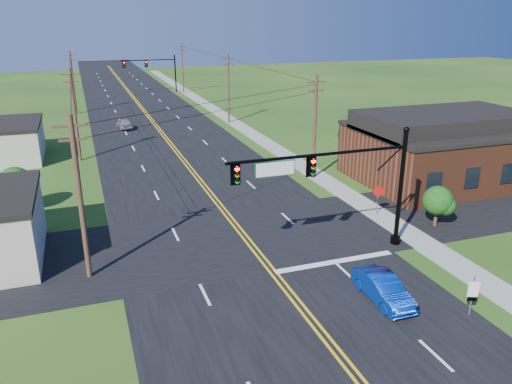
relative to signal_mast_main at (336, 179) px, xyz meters
name	(u,v)px	position (x,y,z in m)	size (l,w,h in m)	color
ground	(329,348)	(-4.34, -8.00, -4.75)	(260.00, 260.00, 0.00)	#204212
road_main	(154,125)	(-4.34, 42.00, -4.73)	(16.00, 220.00, 0.04)	black
road_cross	(243,238)	(-4.34, 4.00, -4.73)	(70.00, 10.00, 0.04)	black
sidewalk	(253,135)	(6.16, 32.00, -4.71)	(2.00, 160.00, 0.08)	gray
signal_mast_main	(336,179)	(0.00, 0.00, 0.00)	(11.30, 0.60, 7.48)	black
signal_mast_far	(152,68)	(0.10, 72.00, -0.20)	(10.98, 0.60, 7.48)	black
brick_building	(441,154)	(15.66, 10.00, -2.40)	(14.20, 11.20, 4.70)	brown
utility_pole_left_a	(80,196)	(-13.84, 2.00, -0.03)	(1.80, 0.28, 9.00)	#3C251B
utility_pole_left_b	(75,113)	(-13.84, 27.00, -0.03)	(1.80, 0.28, 9.00)	#3C251B
utility_pole_left_c	(73,81)	(-13.84, 54.00, -0.03)	(1.80, 0.28, 9.00)	#3C251B
utility_pole_right_a	(315,126)	(5.46, 14.00, -0.03)	(1.80, 0.28, 9.00)	#3C251B
utility_pole_right_b	(228,87)	(5.46, 40.00, -0.03)	(1.80, 0.28, 9.00)	#3C251B
utility_pole_right_c	(182,67)	(5.46, 70.00, -0.03)	(1.80, 0.28, 9.00)	#3C251B
tree_right_back	(353,135)	(11.66, 18.00, -2.15)	(3.00, 3.00, 4.10)	#3C251B
shrub_corner	(438,201)	(8.66, 1.50, -2.90)	(2.00, 2.00, 2.86)	#3C251B
tree_left	(15,183)	(-18.34, 14.00, -2.59)	(2.40, 2.40, 3.37)	#3C251B
blue_car	(383,289)	(-0.06, -5.51, -4.08)	(1.41, 4.06, 1.34)	#072C99
distant_car	(124,124)	(-8.22, 40.63, -4.10)	(1.53, 3.81, 1.30)	#A9A8AD
route_sign	(473,293)	(3.16, -8.02, -3.53)	(0.50, 0.22, 2.10)	slate
stop_sign	(378,194)	(5.94, 4.50, -3.12)	(0.78, 0.26, 2.26)	slate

